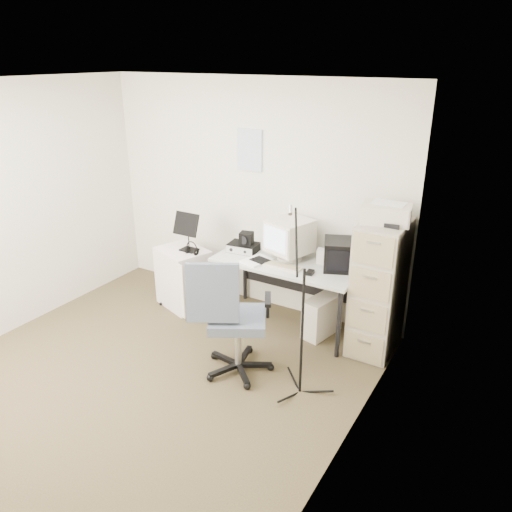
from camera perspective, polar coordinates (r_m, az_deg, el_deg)
The scene contains 23 objects.
floor at distance 4.72m, azimuth -12.00°, elevation -13.32°, with size 3.60×3.60×0.01m, color #372F1B.
ceiling at distance 3.88m, azimuth -15.06°, elevation 18.52°, with size 3.60×3.60×0.01m, color white.
wall_back at distance 5.50m, azimuth -0.46°, elevation 6.88°, with size 3.60×0.02×2.50m, color beige.
wall_left at distance 5.49m, azimuth -27.25°, elevation 4.36°, with size 0.02×3.60×2.50m, color beige.
wall_right at distance 3.25m, azimuth 10.63°, elevation -4.77°, with size 0.02×3.60×2.50m, color beige.
wall_calendar at distance 5.39m, azimuth -0.73°, elevation 12.02°, with size 0.30×0.02×0.44m, color white.
filing_cabinet at distance 4.84m, azimuth 13.85°, elevation -3.58°, with size 0.40×0.60×1.30m, color gray.
printer at distance 4.58m, azimuth 14.67°, elevation 4.70°, with size 0.42×0.29×0.16m, color silver.
desk at distance 5.24m, azimuth 3.53°, elevation -4.32°, with size 1.50×0.70×0.73m, color #A3A691.
crt_monitor at distance 5.10m, azimuth 3.87°, elevation 1.89°, with size 0.38×0.40×0.42m, color silver.
crt_tv at distance 4.94m, azimuth 9.62°, elevation 0.18°, with size 0.32×0.34×0.29m, color black.
desk_speaker at distance 5.06m, azimuth 7.46°, elevation -0.00°, with size 0.08×0.08×0.15m, color silver.
keyboard at distance 4.95m, azimuth 2.92°, elevation -1.19°, with size 0.41×0.15×0.02m, color silver.
mouse at distance 4.82m, azimuth 6.21°, elevation -1.88°, with size 0.06×0.10×0.03m, color black.
radio_receiver at distance 5.33m, azimuth -1.46°, elevation 1.00°, with size 0.31×0.22×0.09m, color black.
radio_speaker at distance 5.27m, azimuth -1.10°, elevation 2.02°, with size 0.13×0.13×0.13m, color black.
papers at distance 5.08m, azimuth 0.10°, elevation -0.53°, with size 0.22×0.30×0.02m, color white.
pc_tower at distance 5.18m, azimuth 7.55°, elevation -6.80°, with size 0.20×0.45×0.42m, color silver.
office_chair at distance 4.41m, azimuth -2.12°, elevation -7.01°, with size 0.64×0.64×1.10m, color slate.
side_cart at distance 5.72m, azimuth -8.26°, elevation -2.44°, with size 0.55×0.44×0.68m, color silver.
music_stand at distance 5.48m, azimuth -7.76°, elevation 2.81°, with size 0.30×0.16×0.45m, color black.
headphones at distance 5.44m, azimuth -7.34°, elevation 0.71°, with size 0.15×0.15×0.03m, color black.
mic_stand at distance 4.06m, azimuth 5.37°, elevation -6.62°, with size 0.02×0.02×1.50m, color black.
Camera 1 is at (2.73, -2.75, 2.70)m, focal length 35.00 mm.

